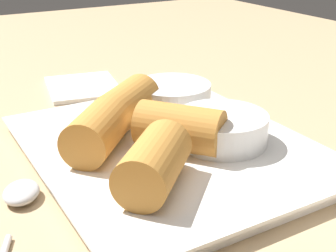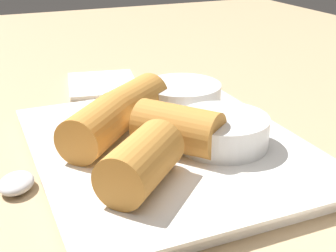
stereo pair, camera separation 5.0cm
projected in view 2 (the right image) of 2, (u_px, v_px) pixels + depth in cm
name	position (u px, v px, depth cm)	size (l,w,h in cm)	color
table_surface	(178.00, 160.00, 47.96)	(180.00, 140.00, 2.00)	tan
serving_plate	(168.00, 149.00, 46.31)	(30.09, 25.44, 1.50)	white
roll_front_left	(174.00, 127.00, 43.87)	(9.07, 8.44, 4.42)	#C68438
roll_front_right	(99.00, 125.00, 44.42)	(8.90, 8.74, 4.42)	#C68438
roll_back_left	(143.00, 160.00, 37.80)	(8.78, 8.86, 4.42)	#C68438
roll_back_right	(135.00, 101.00, 50.45)	(8.52, 9.04, 4.42)	#C68438
dipping_bowl_near	(222.00, 130.00, 44.96)	(8.94, 8.94, 2.92)	white
dipping_bowl_far	(182.00, 95.00, 54.18)	(8.94, 8.94, 2.92)	white
spoon	(9.00, 196.00, 38.62)	(18.89, 9.53, 1.33)	silver
napkin	(103.00, 84.00, 66.91)	(12.74, 11.41, 0.60)	white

